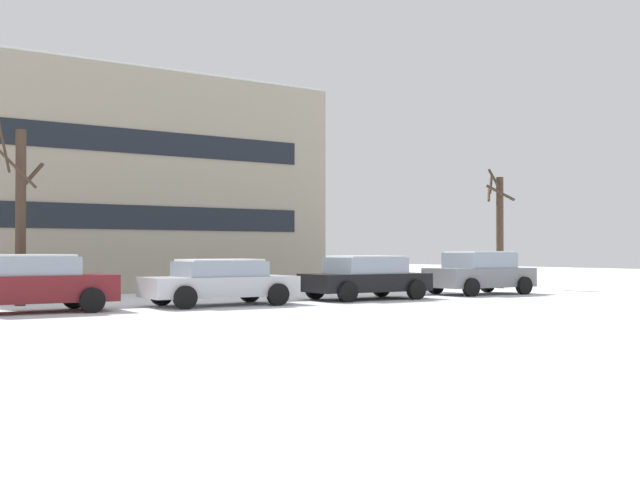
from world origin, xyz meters
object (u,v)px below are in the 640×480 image
at_px(parked_car_silver, 220,281).
at_px(parked_car_black, 365,277).
at_px(parked_car_gray, 480,273).
at_px(parked_car_maroon, 28,283).

bearing_deg(parked_car_silver, parked_car_black, -0.21).
distance_m(parked_car_black, parked_car_gray, 5.25).
bearing_deg(parked_car_maroon, parked_car_black, -1.90).
xyz_separation_m(parked_car_maroon, parked_car_silver, (5.25, -0.33, -0.06)).
xyz_separation_m(parked_car_silver, parked_car_black, (5.25, -0.02, 0.03)).
distance_m(parked_car_maroon, parked_car_black, 10.51).
bearing_deg(parked_car_silver, parked_car_gray, 0.35).
distance_m(parked_car_maroon, parked_car_gray, 15.75).
bearing_deg(parked_car_maroon, parked_car_gray, -0.96).
xyz_separation_m(parked_car_maroon, parked_car_gray, (15.75, -0.27, 0.03)).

